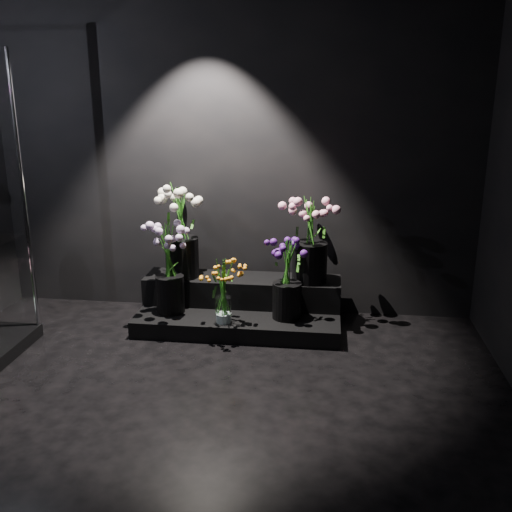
# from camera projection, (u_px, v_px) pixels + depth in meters

# --- Properties ---
(floor) EXTENTS (4.00, 4.00, 0.00)m
(floor) POSITION_uv_depth(u_px,v_px,m) (178.00, 441.00, 3.13)
(floor) COLOR black
(floor) RESTS_ON ground
(wall_back) EXTENTS (4.00, 0.00, 4.00)m
(wall_back) POSITION_uv_depth(u_px,v_px,m) (233.00, 147.00, 4.64)
(wall_back) COLOR black
(wall_back) RESTS_ON floor
(display_riser) EXTENTS (1.62, 0.72, 0.36)m
(display_riser) POSITION_uv_depth(u_px,v_px,m) (241.00, 305.00, 4.67)
(display_riser) COLOR black
(display_riser) RESTS_ON floor
(bouquet_orange_bells) EXTENTS (0.26, 0.26, 0.52)m
(bouquet_orange_bells) POSITION_uv_depth(u_px,v_px,m) (223.00, 289.00, 4.30)
(bouquet_orange_bells) COLOR white
(bouquet_orange_bells) RESTS_ON display_riser
(bouquet_lilac) EXTENTS (0.43, 0.43, 0.72)m
(bouquet_lilac) POSITION_uv_depth(u_px,v_px,m) (169.00, 262.00, 4.46)
(bouquet_lilac) COLOR black
(bouquet_lilac) RESTS_ON display_riser
(bouquet_purple) EXTENTS (0.38, 0.38, 0.63)m
(bouquet_purple) POSITION_uv_depth(u_px,v_px,m) (287.00, 275.00, 4.36)
(bouquet_purple) COLOR black
(bouquet_purple) RESTS_ON display_riser
(bouquet_cream_roses) EXTENTS (0.43, 0.43, 0.78)m
(bouquet_cream_roses) POSITION_uv_depth(u_px,v_px,m) (181.00, 225.00, 4.61)
(bouquet_cream_roses) COLOR black
(bouquet_cream_roses) RESTS_ON display_riser
(bouquet_pink_roses) EXTENTS (0.44, 0.44, 0.69)m
(bouquet_pink_roses) POSITION_uv_depth(u_px,v_px,m) (310.00, 235.00, 4.50)
(bouquet_pink_roses) COLOR black
(bouquet_pink_roses) RESTS_ON display_riser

